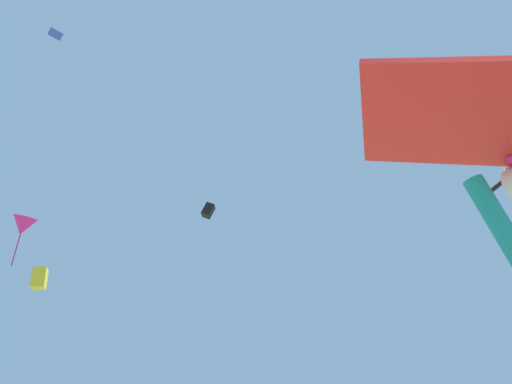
{
  "coord_description": "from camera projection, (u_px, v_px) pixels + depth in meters",
  "views": [
    {
      "loc": [
        -2.22,
        -0.76,
        0.8
      ],
      "look_at": [
        -0.14,
        2.76,
        3.24
      ],
      "focal_mm": 32.48,
      "sensor_mm": 36.0,
      "label": 1
    }
  ],
  "objects": [
    {
      "name": "distant_kite_magenta_far_center",
      "position": [
        23.0,
        226.0,
        26.18
      ],
      "size": [
        1.44,
        1.67,
        3.1
      ],
      "color": "#DB2393"
    },
    {
      "name": "distant_kite_black_low_left",
      "position": [
        208.0,
        211.0,
        25.46
      ],
      "size": [
        0.88,
        0.77,
        0.9
      ],
      "color": "black"
    },
    {
      "name": "distant_kite_blue_low_right",
      "position": [
        56.0,
        34.0,
        17.23
      ],
      "size": [
        0.65,
        0.65,
        0.1
      ],
      "color": "blue"
    },
    {
      "name": "distant_kite_yellow_overhead_distant",
      "position": [
        39.0,
        278.0,
        25.12
      ],
      "size": [
        0.97,
        0.88,
        1.19
      ],
      "color": "yellow"
    }
  ]
}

